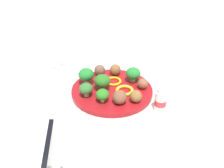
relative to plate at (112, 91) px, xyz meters
The scene contains 18 objects.
ground_plane 0.01m from the plate, ahead, with size 4.00×4.00×0.00m, color silver.
plate is the anchor object (origin of this frame).
broccoli_floret_far_rim 0.10m from the plate, 71.48° to the left, with size 0.04×0.04×0.05m.
broccoli_floret_back_right 0.05m from the plate, 51.70° to the left, with size 0.06×0.06×0.06m.
broccoli_floret_front_left 0.10m from the plate, 102.56° to the right, with size 0.05×0.05×0.05m.
broccoli_floret_mid_right 0.11m from the plate, 24.52° to the left, with size 0.05×0.05×0.06m.
broccoli_floret_near_rim 0.09m from the plate, 112.40° to the left, with size 0.04×0.04×0.05m.
meatball_mid_right 0.11m from the plate, behind, with size 0.04×0.04×0.04m, color brown.
meatball_mid_left 0.09m from the plate, 150.28° to the left, with size 0.05×0.05×0.05m, color brown.
meatball_far_rim 0.11m from the plate, 20.89° to the right, with size 0.04×0.04×0.04m, color brown.
meatball_front_right 0.11m from the plate, 133.03° to the right, with size 0.04×0.04×0.04m, color brown.
meatball_back_left 0.10m from the plate, 53.08° to the right, with size 0.04×0.04×0.04m, color brown.
pepper_ring_center 0.05m from the plate, 52.88° to the right, with size 0.06×0.06×0.01m, color yellow.
pepper_ring_far_rim 0.05m from the plate, 157.64° to the right, with size 0.06×0.06×0.01m, color yellow.
napkin 0.26m from the plate, ahead, with size 0.17×0.12×0.01m, color white.
fork 0.27m from the plate, ahead, with size 0.12×0.03×0.01m.
knife 0.26m from the plate, ahead, with size 0.15×0.03×0.01m.
yogurt_bottle 0.18m from the plate, 168.67° to the right, with size 0.04×0.04×0.08m.
Camera 1 is at (-0.53, 0.55, 0.51)m, focal length 42.15 mm.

